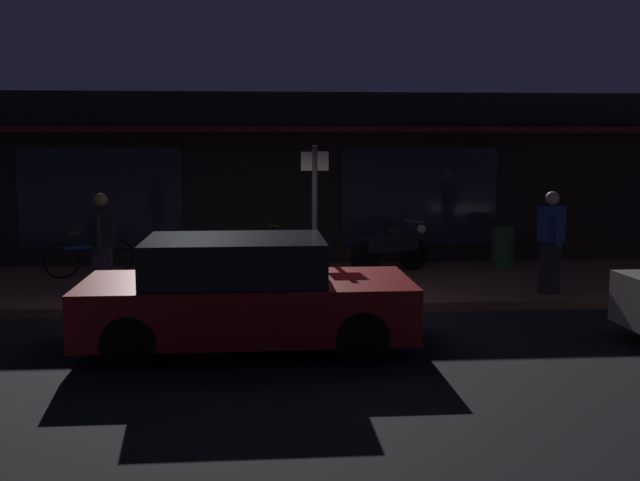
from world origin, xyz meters
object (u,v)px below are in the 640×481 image
Objects in this scene: motorcycle at (392,246)px; bicycle_parked at (253,255)px; person_bystander at (551,240)px; bicycle_extra at (90,257)px; person_photographer at (102,243)px; trash_bin at (503,244)px; parked_car_near at (244,294)px; sign_post at (315,210)px.

motorcycle is 2.63m from bicycle_parked.
bicycle_extra is at bearing 164.24° from person_bystander.
person_photographer is at bearing -139.43° from bicycle_parked.
motorcycle is at bearing 134.75° from person_bystander.
bicycle_extra is 7.88m from trash_bin.
bicycle_extra is at bearing 108.04° from person_photographer.
bicycle_parked is 0.37× the size of parked_car_near.
bicycle_extra is (-5.62, -0.02, -0.14)m from motorcycle.
bicycle_parked is at bearing 0.20° from bicycle_extra.
bicycle_parked is (-2.63, -0.01, -0.14)m from motorcycle.
sign_post is at bearing -61.82° from bicycle_parked.
sign_post is 0.58× the size of parked_car_near.
bicycle_extra is at bearing 122.24° from parked_car_near.
bicycle_extra is 0.91× the size of person_bystander.
sign_post reaches higher than motorcycle.
motorcycle is at bearing -172.02° from trash_bin.
person_photographer reaches higher than bicycle_parked.
person_bystander reaches higher than bicycle_extra.
bicycle_parked is 1.64× the size of trash_bin.
sign_post is at bearing -25.38° from bicycle_extra.
sign_post reaches higher than bicycle_parked.
bicycle_parked is 4.89m from trash_bin.
person_photographer is (-4.97, -2.01, 0.38)m from motorcycle.
person_bystander is (2.21, -2.23, 0.38)m from motorcycle.
parked_car_near is at bearing -57.76° from bicycle_extra.
bicycle_extra is 2.16m from person_photographer.
trash_bin reaches higher than bicycle_parked.
parked_car_near is at bearing -153.54° from person_bystander.
motorcycle is 2.28m from trash_bin.
bicycle_parked is at bearing 155.36° from person_bystander.
person_bystander reaches higher than trash_bin.
person_bystander is 1.80× the size of trash_bin.
trash_bin is at bearing 2.46° from bicycle_extra.
person_bystander is 0.70× the size of sign_post.
motorcycle is at bearing 60.07° from parked_car_near.
person_photographer is at bearing -157.92° from motorcycle.
person_bystander is (4.84, -2.22, 0.52)m from bicycle_parked.
motorcycle is 5.37m from person_photographer.
person_photographer is 0.41× the size of parked_car_near.
parked_car_near reaches higher than motorcycle.
bicycle_parked is 5.35m from person_bystander.
bicycle_parked is 3.12m from person_photographer.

